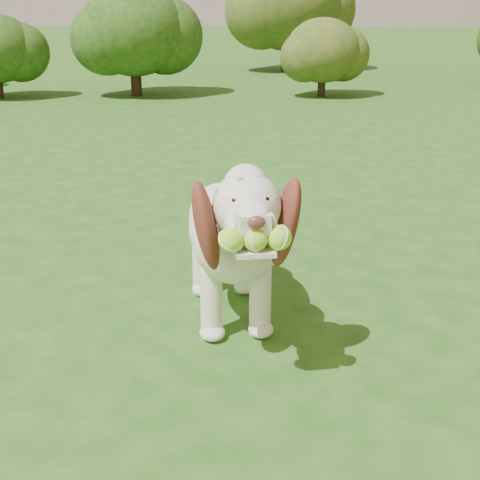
{
  "coord_description": "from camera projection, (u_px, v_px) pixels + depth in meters",
  "views": [
    {
      "loc": [
        0.54,
        -3.2,
        1.5
      ],
      "look_at": [
        0.49,
        -0.5,
        0.53
      ],
      "focal_mm": 50.0,
      "sensor_mm": 36.0,
      "label": 1
    }
  ],
  "objects": [
    {
      "name": "dog",
      "position": [
        232.0,
        230.0,
        3.15
      ],
      "size": [
        0.6,
        1.38,
        0.9
      ],
      "rotation": [
        0.0,
        0.0,
        0.16
      ],
      "color": "silver",
      "rests_on": "ground"
    },
    {
      "name": "shrub_c",
      "position": [
        323.0,
        50.0,
        10.8
      ],
      "size": [
        1.21,
        1.21,
        1.25
      ],
      "color": "#382314",
      "rests_on": "ground"
    },
    {
      "name": "shrub_i",
      "position": [
        288.0,
        3.0,
        14.56
      ],
      "size": [
        2.37,
        2.37,
        2.45
      ],
      "color": "#382314",
      "rests_on": "ground"
    },
    {
      "name": "shrub_b",
      "position": [
        134.0,
        30.0,
        10.77
      ],
      "size": [
        1.72,
        1.72,
        1.78
      ],
      "color": "#382314",
      "rests_on": "ground"
    },
    {
      "name": "ground",
      "position": [
        150.0,
        301.0,
        3.53
      ],
      "size": [
        80.0,
        80.0,
        0.0
      ],
      "primitive_type": "plane",
      "color": "#204A15",
      "rests_on": "ground"
    }
  ]
}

